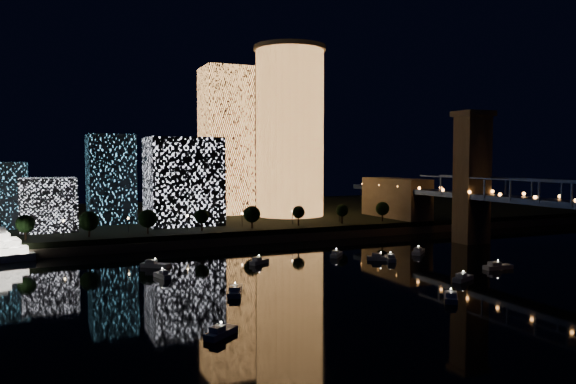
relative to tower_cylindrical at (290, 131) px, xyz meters
name	(u,v)px	position (x,y,z in m)	size (l,w,h in m)	color
ground	(408,285)	(-23.28, -126.73, -44.92)	(520.00, 520.00, 0.00)	black
far_bank	(222,216)	(-23.28, 33.27, -42.42)	(420.00, 160.00, 5.00)	black
seawall	(282,238)	(-23.28, -44.73, -43.42)	(420.00, 6.00, 3.00)	#6B5E4C
tower_cylindrical	(290,131)	(0.00, 0.00, 0.00)	(34.00, 34.00, 79.59)	#F89F4F
tower_rectangular	(226,141)	(-24.80, 21.61, -4.23)	(22.44, 22.44, 71.39)	#F89F4F
midrise_blocks	(118,185)	(-79.24, -5.75, -23.62)	(91.49, 44.80, 37.23)	white
motorboats	(342,270)	(-31.35, -107.16, -44.11)	(100.17, 76.93, 2.78)	silver
esplanade_trees	(182,217)	(-60.60, -38.73, -34.45)	(165.99, 6.90, 8.95)	black
street_lamps	(187,219)	(-57.28, -32.73, -35.90)	(132.70, 0.70, 5.65)	black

